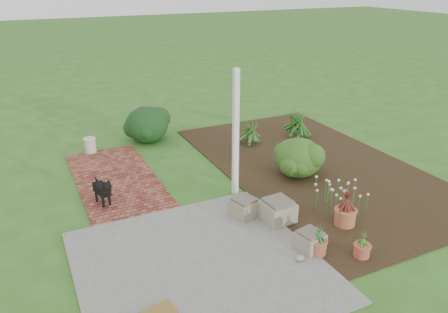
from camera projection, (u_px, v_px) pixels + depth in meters
name	position (u px, v px, depth m)	size (l,w,h in m)	color
ground	(224.00, 198.00, 8.49)	(80.00, 80.00, 0.00)	#33581B
concrete_patio	(199.00, 265.00, 6.53)	(3.50, 3.50, 0.04)	slate
brick_path	(116.00, 179.00, 9.26)	(1.60, 3.50, 0.04)	#5E241D
garden_bed	(313.00, 166.00, 9.90)	(4.00, 7.00, 0.03)	black
veranda_post	(236.00, 134.00, 8.21)	(0.10, 0.10, 2.50)	white
stone_trough_near	(310.00, 241.00, 6.85)	(0.39, 0.39, 0.26)	#7A6B5F
stone_trough_mid	(278.00, 211.00, 7.62)	(0.51, 0.51, 0.34)	#736D55
stone_trough_far	(244.00, 208.00, 7.79)	(0.43, 0.43, 0.28)	#726E54
black_dog	(103.00, 189.00, 8.09)	(0.28, 0.60, 0.53)	black
cream_ceramic_urn	(90.00, 145.00, 10.52)	(0.26, 0.26, 0.35)	beige
evergreen_shrub	(299.00, 157.00, 9.27)	(0.99, 0.99, 0.84)	#0A380A
agapanthus_clump_back	(298.00, 120.00, 11.43)	(1.02, 1.02, 0.92)	#134310
agapanthus_clump_front	(249.00, 130.00, 11.01)	(0.84, 0.84, 0.74)	#113E18
pink_flower_patch	(340.00, 197.00, 7.86)	(0.92, 0.92, 0.59)	#113D0F
terracotta_pot_bronze	(345.00, 217.00, 7.51)	(0.36, 0.36, 0.29)	#AD5E3A
terracotta_pot_small_left	(362.00, 250.00, 6.68)	(0.24, 0.24, 0.20)	#AB4D3A
terracotta_pot_small_right	(317.00, 247.00, 6.75)	(0.27, 0.27, 0.23)	#9A5034
purple_flowering_bush	(147.00, 124.00, 11.24)	(1.10, 1.10, 0.94)	black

